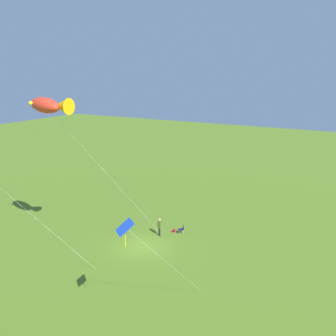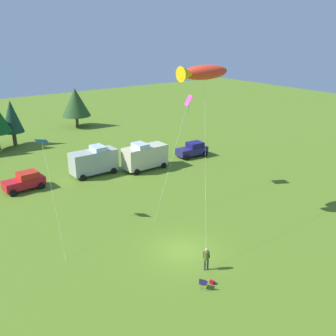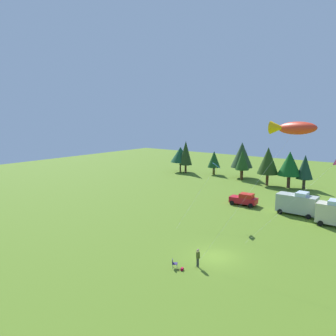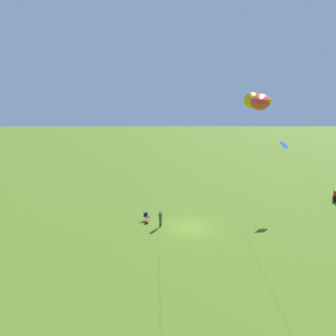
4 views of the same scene
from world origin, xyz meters
name	(u,v)px [view 4 (image 4 of 4)]	position (x,y,z in m)	size (l,w,h in m)	color
ground_plane	(190,227)	(0.00, 0.00, 0.00)	(160.00, 160.00, 0.00)	#52741F
person_kite_flyer	(160,217)	(-0.19, -2.94, 1.02)	(0.53, 0.46, 1.74)	#3E4336
folding_chair	(146,216)	(-1.82, -4.48, 0.49)	(0.66, 0.66, 0.82)	#251D52
backpack_on_grass	(146,223)	(-0.94, -4.41, 0.11)	(0.32, 0.22, 0.22)	maroon
kite_large_fish	(259,102)	(5.35, 4.64, 12.75)	(8.36, 9.13, 13.43)	red
kite_diamond_blue	(282,146)	(-6.35, 10.97, 7.09)	(2.19, 7.75, 7.61)	blue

